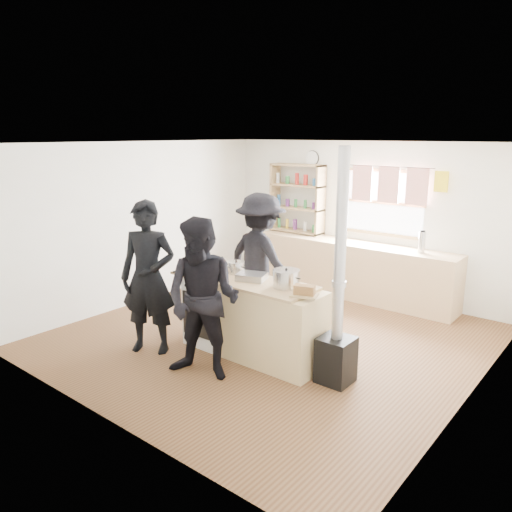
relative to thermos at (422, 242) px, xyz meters
name	(u,v)px	position (x,y,z in m)	size (l,w,h in m)	color
ground	(270,338)	(-1.11, -2.22, -1.06)	(5.00, 5.00, 0.01)	brown
back_counter	(352,270)	(-1.11, 0.00, -0.61)	(3.40, 0.55, 0.90)	#D5B080
shelving_unit	(297,198)	(-2.31, 0.12, 0.45)	(1.00, 0.28, 1.20)	tan
thermos	(422,242)	(0.00, 0.00, 0.00)	(0.10, 0.10, 0.32)	silver
cooking_island	(252,318)	(-0.96, -2.77, -0.59)	(1.97, 0.64, 0.93)	white
skillet_greens	(199,271)	(-1.69, -2.91, -0.10)	(0.41, 0.41, 0.05)	black
roast_tray	(252,276)	(-1.00, -2.73, -0.09)	(0.40, 0.35, 0.08)	silver
stockpot_stove	(236,267)	(-1.33, -2.63, -0.05)	(0.21, 0.21, 0.17)	#BDBDBF
stockpot_counter	(286,279)	(-0.51, -2.72, -0.03)	(0.31, 0.31, 0.23)	#B9B9BC
bread_board	(304,292)	(-0.18, -2.85, -0.08)	(0.33, 0.28, 0.12)	tan
flue_heater	(337,325)	(0.17, -2.73, -0.41)	(0.35, 0.35, 2.50)	black
person_near_left	(148,278)	(-2.02, -3.45, -0.13)	(0.68, 0.45, 1.86)	black
person_near_right	(203,300)	(-1.03, -3.52, -0.17)	(0.86, 0.67, 1.77)	black
person_far	(261,259)	(-1.55, -1.86, -0.14)	(1.19, 0.68, 1.84)	black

